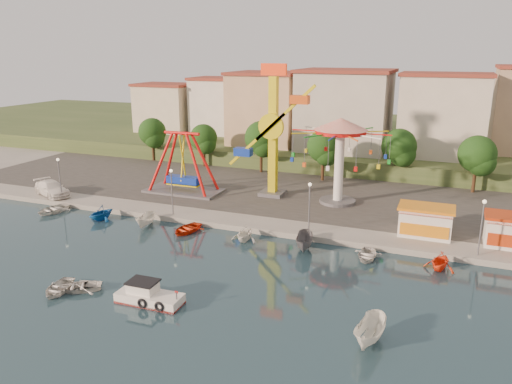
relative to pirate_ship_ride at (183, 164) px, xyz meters
The scene contains 36 objects.
ground 24.98m from the pirate_ship_ride, 62.07° to the right, with size 200.00×200.00×0.00m, color #162F3D.
quay_deck 42.09m from the pirate_ship_ride, 74.04° to the left, with size 200.00×100.00×0.60m, color #9E998E.
asphalt_pad 14.68m from the pirate_ship_ride, 35.70° to the left, with size 90.00×28.00×0.01m, color #4C4944.
hill_terrace 46.81m from the pirate_ship_ride, 75.73° to the left, with size 200.00×60.00×3.00m, color #384C26.
pirate_ship_ride is the anchor object (origin of this frame).
kamikaze_tower 12.76m from the pirate_ship_ride, 12.45° to the left, with size 7.56×3.10×16.50m.
wave_swinger 20.49m from the pirate_ship_ride, ahead, with size 11.60×11.60×10.40m.
booth_left 31.15m from the pirate_ship_ride, ahead, with size 5.40×3.78×3.08m.
lamp_post_0 15.29m from the pirate_ship_ride, 145.05° to the right, with size 0.14×0.14×5.00m, color #59595E.
lamp_post_1 9.49m from the pirate_ship_ride, 68.05° to the right, with size 0.14×0.14×5.00m, color #59595E.
lamp_post_2 21.42m from the pirate_ship_ride, 24.09° to the right, with size 0.14×0.14×5.00m, color #59595E.
lamp_post_3 36.59m from the pirate_ship_ride, 13.80° to the right, with size 0.14×0.14×5.00m, color #59595E.
tree_0 21.06m from the pirate_ship_ride, 133.52° to the left, with size 4.60×4.60×7.19m.
tree_1 15.21m from the pirate_ship_ride, 107.17° to the left, with size 4.35×4.35×6.80m.
tree_2 15.20m from the pirate_ship_ride, 68.61° to the left, with size 5.02×5.02×7.85m.
tree_3 20.05m from the pirate_ship_ride, 39.17° to the left, with size 4.68×4.68×7.32m.
tree_4 29.95m from the pirate_ship_ride, 31.49° to the left, with size 4.86×4.86×7.60m.
tree_5 38.13m from the pirate_ship_ride, 21.25° to the left, with size 4.83×4.83×7.54m.
building_0 33.03m from the pirate_ship_ride, 131.92° to the left, with size 9.26×9.53×11.87m, color beige.
building_1 31.38m from the pirate_ship_ride, 108.30° to the left, with size 12.33×9.01×8.63m, color silver.
building_2 30.71m from the pirate_ship_ride, 83.71° to the left, with size 11.95×9.28×11.23m, color tan.
building_3 32.20m from the pirate_ship_ride, 57.70° to the left, with size 12.59×10.50×9.20m, color beige.
building_4 43.30m from the pirate_ship_ride, 44.90° to the left, with size 10.75×9.23×9.24m, color beige.
cabin_motorboat 29.27m from the pirate_ship_ride, 65.85° to the right, with size 5.22×2.20×1.82m.
rowboat_a 28.27m from the pirate_ship_ride, 81.33° to the right, with size 2.52×3.54×0.73m, color silver.
rowboat_b 27.70m from the pirate_ship_ride, 78.18° to the right, with size 2.49×3.49×0.72m, color silver.
skiff 38.67m from the pirate_ship_ride, 42.14° to the right, with size 1.61×4.29×1.66m, color white.
van 17.08m from the pirate_ship_ride, 152.70° to the right, with size 2.56×6.29×1.83m, color white.
moored_boat_0 16.74m from the pirate_ship_ride, 132.85° to the right, with size 2.94×4.12×0.85m, color silver.
moored_boat_1 13.06m from the pirate_ship_ride, 108.50° to the right, with size 2.86×3.31×1.74m, color #1253A0.
moored_boat_2 12.65m from the pirate_ship_ride, 80.35° to the right, with size 1.37×3.65×1.41m, color silver.
moored_boat_3 14.42m from the pirate_ship_ride, 59.41° to the right, with size 2.74×3.84×0.80m, color red.
moored_boat_4 18.53m from the pirate_ship_ride, 40.98° to the right, with size 2.66×3.08×1.62m, color white.
moored_boat_5 23.58m from the pirate_ship_ride, 30.77° to the right, with size 1.57×4.19×1.62m, color #5C5C61.
moored_boat_6 28.90m from the pirate_ship_ride, 24.62° to the right, with size 2.55×3.57×0.74m, color silver.
moored_boat_7 34.70m from the pirate_ship_ride, 20.21° to the right, with size 2.69×3.12×1.64m, color #F73D16.
Camera 1 is at (20.70, -33.73, 18.61)m, focal length 35.00 mm.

